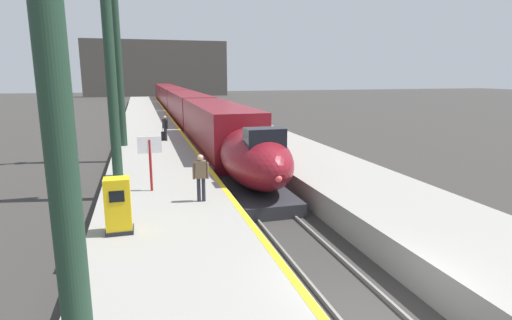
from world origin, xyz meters
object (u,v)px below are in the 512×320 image
at_px(passenger_near_edge, 165,126).
at_px(station_column_mid, 109,49).
at_px(highspeed_train_main, 180,104).
at_px(departure_info_board, 150,152).
at_px(rolling_suitcase, 164,136).
at_px(passenger_mid_platform, 201,174).
at_px(station_column_far, 117,47).
at_px(ticket_machine_yellow, 118,208).

bearing_deg(passenger_near_edge, station_column_mid, -105.71).
relative_size(highspeed_train_main, departure_info_board, 35.51).
height_order(passenger_near_edge, departure_info_board, departure_info_board).
bearing_deg(rolling_suitcase, departure_info_board, -95.62).
bearing_deg(passenger_mid_platform, highspeed_train_main, 85.52).
relative_size(highspeed_train_main, passenger_mid_platform, 44.54).
bearing_deg(station_column_far, ticket_machine_yellow, -88.68).
distance_m(highspeed_train_main, departure_info_board, 35.17).
relative_size(passenger_near_edge, ticket_machine_yellow, 1.06).
relative_size(passenger_near_edge, rolling_suitcase, 1.72).
bearing_deg(passenger_near_edge, rolling_suitcase, 126.42).
height_order(passenger_mid_platform, rolling_suitcase, passenger_mid_platform).
bearing_deg(rolling_suitcase, passenger_near_edge, -53.58).
xyz_separation_m(highspeed_train_main, departure_info_board, (-4.53, -34.87, 0.58)).
bearing_deg(station_column_mid, passenger_near_edge, 74.29).
bearing_deg(passenger_near_edge, passenger_mid_platform, -88.63).
bearing_deg(rolling_suitcase, highspeed_train_main, 81.62).
bearing_deg(rolling_suitcase, ticket_machine_yellow, -97.70).
distance_m(passenger_near_edge, departure_info_board, 12.43).
height_order(ticket_machine_yellow, departure_info_board, departure_info_board).
xyz_separation_m(station_column_far, departure_info_board, (1.37, -11.07, -4.54)).
distance_m(station_column_mid, passenger_near_edge, 10.88).
distance_m(highspeed_train_main, ticket_machine_yellow, 39.43).
bearing_deg(highspeed_train_main, passenger_mid_platform, -94.48).
relative_size(highspeed_train_main, station_column_far, 7.39).
xyz_separation_m(station_column_far, passenger_near_edge, (2.68, 1.28, -5.06)).
height_order(highspeed_train_main, departure_info_board, highspeed_train_main).
relative_size(station_column_far, rolling_suitcase, 10.37).
xyz_separation_m(passenger_mid_platform, departure_info_board, (-1.65, 1.88, 0.52)).
height_order(passenger_near_edge, ticket_machine_yellow, passenger_near_edge).
relative_size(passenger_mid_platform, rolling_suitcase, 1.72).
distance_m(station_column_far, passenger_mid_platform, 14.22).
xyz_separation_m(station_column_mid, rolling_suitcase, (2.60, 9.66, -5.17)).
xyz_separation_m(station_column_far, rolling_suitcase, (2.60, 1.40, -5.75)).
xyz_separation_m(station_column_mid, station_column_far, (0.00, 8.26, 0.58)).
relative_size(station_column_far, passenger_mid_platform, 6.02).
xyz_separation_m(station_column_far, passenger_mid_platform, (3.02, -12.94, -5.06)).
bearing_deg(passenger_near_edge, ticket_machine_yellow, -98.05).
bearing_deg(highspeed_train_main, station_column_far, -103.92).
xyz_separation_m(station_column_far, ticket_machine_yellow, (0.35, -15.23, -5.31)).
relative_size(highspeed_train_main, ticket_machine_yellow, 47.05).
distance_m(station_column_mid, passenger_mid_platform, 7.15).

